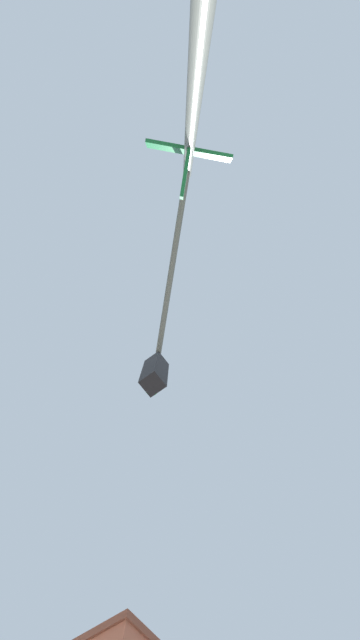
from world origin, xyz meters
name	(u,v)px	position (x,y,z in m)	size (l,w,h in m)	color
traffic_signal_near	(170,265)	(-6.12, -5.91, 4.56)	(2.63, 2.69, 6.42)	#474C47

